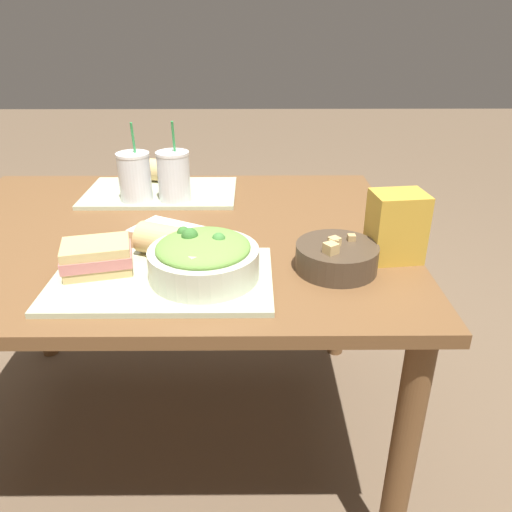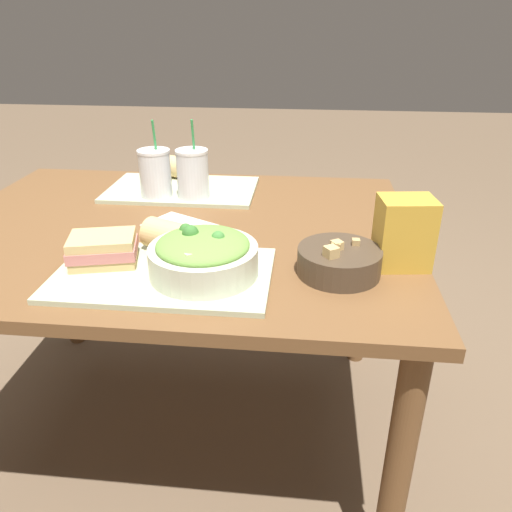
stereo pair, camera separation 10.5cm
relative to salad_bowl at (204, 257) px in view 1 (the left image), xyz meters
name	(u,v)px [view 1 (the left image)]	position (x,y,z in m)	size (l,w,h in m)	color
ground_plane	(179,431)	(-0.14, 0.28, -0.76)	(12.00, 12.00, 0.00)	brown
dining_table	(164,260)	(-0.14, 0.28, -0.15)	(1.25, 0.96, 0.70)	brown
tray_near	(163,279)	(-0.09, 0.00, -0.05)	(0.46, 0.28, 0.01)	#B2BC99
tray_far	(161,193)	(-0.18, 0.56, -0.05)	(0.46, 0.28, 0.01)	#B2BC99
salad_bowl	(204,257)	(0.00, 0.00, 0.00)	(0.23, 0.23, 0.10)	beige
soup_bowl	(336,256)	(0.28, 0.05, -0.02)	(0.18, 0.18, 0.08)	#473828
sandwich_near	(97,257)	(-0.23, 0.03, -0.01)	(0.16, 0.13, 0.06)	tan
baguette_near	(169,241)	(-0.09, 0.10, -0.01)	(0.16, 0.12, 0.07)	tan
baguette_far	(161,170)	(-0.20, 0.66, -0.01)	(0.14, 0.10, 0.07)	tan
drink_cup_dark	(135,178)	(-0.24, 0.48, 0.02)	(0.09, 0.09, 0.23)	silver
drink_cup_red	(174,178)	(-0.13, 0.48, 0.02)	(0.09, 0.09, 0.23)	silver
chip_bag	(396,227)	(0.42, 0.11, 0.02)	(0.13, 0.11, 0.16)	gold
napkin_folded	(167,229)	(-0.12, 0.28, -0.05)	(0.21, 0.19, 0.00)	silver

